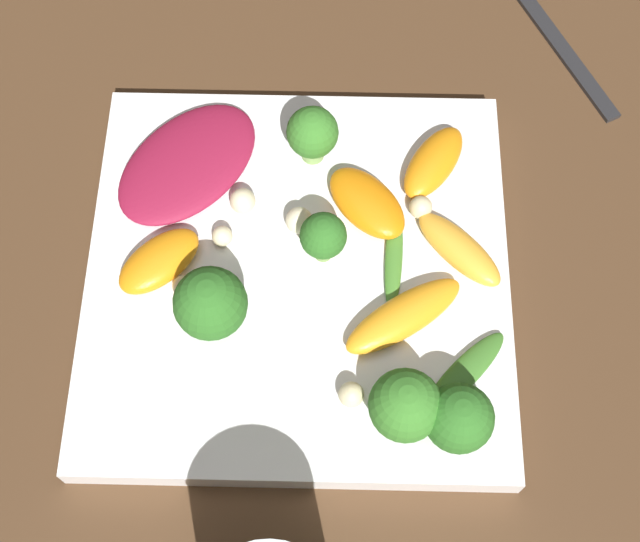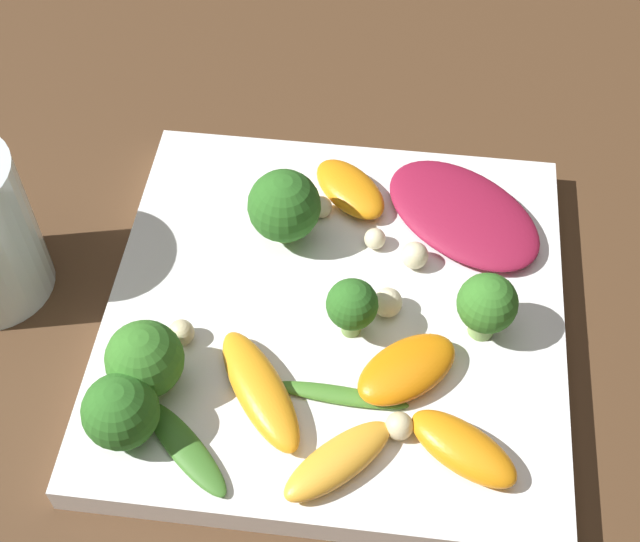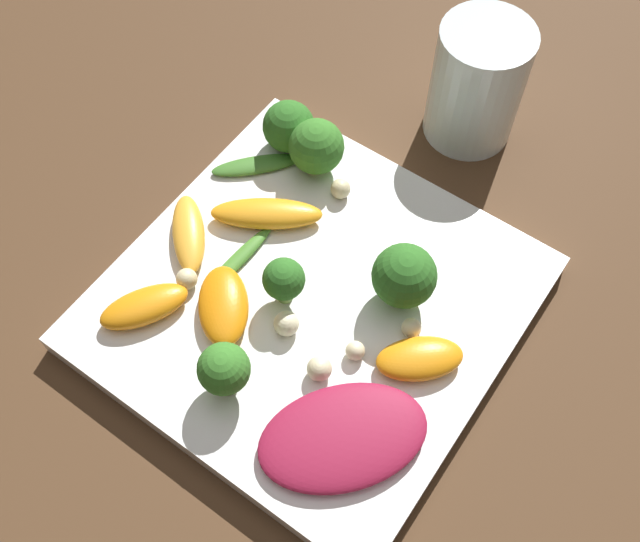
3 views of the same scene
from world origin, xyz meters
name	(u,v)px [view 1 (image 1 of 3)]	position (x,y,z in m)	size (l,w,h in m)	color
ground_plane	(298,282)	(0.00, 0.00, 0.00)	(2.40, 2.40, 0.00)	#4C331E
plate	(298,276)	(0.00, 0.00, 0.01)	(0.26, 0.26, 0.02)	white
fork	(531,4)	(0.23, -0.16, 0.00)	(0.17, 0.09, 0.01)	#262628
radicchio_leaf_0	(188,163)	(0.07, 0.07, 0.03)	(0.12, 0.12, 0.01)	maroon
orange_segment_0	(160,257)	(0.00, 0.08, 0.03)	(0.06, 0.06, 0.02)	orange
orange_segment_1	(433,162)	(0.07, -0.08, 0.03)	(0.07, 0.05, 0.02)	orange
orange_segment_2	(404,316)	(-0.03, -0.06, 0.03)	(0.07, 0.08, 0.02)	orange
orange_segment_3	(367,203)	(0.04, -0.04, 0.03)	(0.07, 0.06, 0.02)	orange
orange_segment_4	(459,249)	(0.01, -0.10, 0.03)	(0.06, 0.06, 0.01)	#FCAD33
broccoli_floret_0	(210,304)	(-0.04, 0.05, 0.05)	(0.04, 0.04, 0.05)	#84AD5B
broccoli_floret_1	(323,237)	(0.01, -0.02, 0.04)	(0.03, 0.03, 0.04)	#7A9E51
broccoli_floret_2	(312,134)	(0.08, -0.01, 0.04)	(0.03, 0.03, 0.04)	#84AD5B
broccoli_floret_3	(459,418)	(-0.10, -0.09, 0.04)	(0.04, 0.04, 0.04)	#84AD5B
broccoli_floret_4	(405,406)	(-0.09, -0.06, 0.04)	(0.04, 0.04, 0.04)	#84AD5B
arugula_sprig_0	(465,373)	(-0.07, -0.10, 0.02)	(0.06, 0.06, 0.01)	#3D7528
arugula_sprig_1	(394,256)	(0.01, -0.06, 0.02)	(0.07, 0.02, 0.01)	#47842D
macadamia_nut_0	(183,286)	(-0.02, 0.07, 0.03)	(0.01, 0.01, 0.01)	beige
macadamia_nut_1	(421,207)	(0.04, -0.08, 0.03)	(0.01, 0.01, 0.01)	beige
macadamia_nut_2	(222,236)	(0.02, 0.05, 0.03)	(0.01, 0.01, 0.01)	beige
macadamia_nut_3	(243,201)	(0.04, 0.04, 0.03)	(0.02, 0.02, 0.02)	beige
macadamia_nut_4	(351,395)	(-0.08, -0.03, 0.03)	(0.01, 0.01, 0.01)	beige
macadamia_nut_5	(291,220)	(0.03, 0.00, 0.03)	(0.02, 0.02, 0.02)	beige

